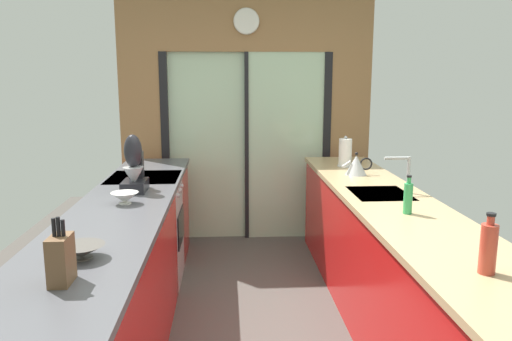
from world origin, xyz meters
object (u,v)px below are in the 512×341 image
kettle (356,165)px  soap_bottle_near (488,248)px  stand_mixer (134,170)px  mixing_bowl_near (82,251)px  paper_towel_roll (345,153)px  oven_range (146,230)px  mixing_bowl_far (125,198)px  knife_block (61,259)px  soap_bottle_far (408,197)px

kettle → soap_bottle_near: 2.18m
stand_mixer → soap_bottle_near: bearing=-43.0°
mixing_bowl_near → stand_mixer: 1.38m
stand_mixer → paper_towel_roll: stand_mixer is taller
mixing_bowl_near → oven_range: bearing=90.6°
stand_mixer → kettle: 1.86m
mixing_bowl_near → soap_bottle_near: 1.80m
oven_range → mixing_bowl_far: bearing=-88.8°
knife_block → soap_bottle_far: 2.01m
mixing_bowl_near → mixing_bowl_far: (0.00, 1.01, 0.01)m
mixing_bowl_far → paper_towel_roll: size_ratio=0.63×
kettle → soap_bottle_far: soap_bottle_far is taller
stand_mixer → paper_towel_roll: 2.00m
oven_range → mixing_bowl_far: 1.03m
mixing_bowl_near → stand_mixer: stand_mixer is taller
oven_range → soap_bottle_near: soap_bottle_near is taller
soap_bottle_far → paper_towel_roll: 1.63m
oven_range → soap_bottle_far: size_ratio=3.83×
mixing_bowl_far → soap_bottle_far: 1.81m
kettle → oven_range: bearing=179.6°
mixing_bowl_far → soap_bottle_far: (1.78, -0.34, 0.06)m
oven_range → paper_towel_roll: paper_towel_roll is taller
oven_range → stand_mixer: stand_mixer is taller
oven_range → mixing_bowl_near: (0.02, -1.91, 0.50)m
knife_block → paper_towel_roll: (1.78, 2.58, 0.03)m
oven_range → soap_bottle_near: (1.80, -2.19, 0.58)m
mixing_bowl_near → kettle: kettle is taller
mixing_bowl_far → kettle: kettle is taller
soap_bottle_far → mixing_bowl_near: bearing=-159.6°
mixing_bowl_near → stand_mixer: (0.00, 1.38, 0.13)m
soap_bottle_near → mixing_bowl_near: bearing=171.0°
oven_range → stand_mixer: bearing=-88.0°
soap_bottle_far → paper_towel_roll: paper_towel_roll is taller
oven_range → stand_mixer: 0.82m
mixing_bowl_far → soap_bottle_far: soap_bottle_far is taller
stand_mixer → soap_bottle_near: 2.44m
knife_block → oven_range: bearing=90.5°
paper_towel_roll → mixing_bowl_far: bearing=-144.0°
paper_towel_roll → mixing_bowl_near: bearing=-127.8°
knife_block → stand_mixer: bearing=90.0°
oven_range → paper_towel_roll: (1.80, 0.39, 0.59)m
mixing_bowl_far → kettle: (1.78, 0.89, 0.04)m
mixing_bowl_near → paper_towel_roll: (1.78, 2.30, 0.09)m
soap_bottle_near → paper_towel_roll: bearing=90.0°
mixing_bowl_near → mixing_bowl_far: mixing_bowl_far is taller
kettle → soap_bottle_far: bearing=-90.1°
mixing_bowl_far → paper_towel_roll: bearing=36.0°
mixing_bowl_near → paper_towel_roll: paper_towel_roll is taller
kettle → mixing_bowl_near: bearing=-133.3°
knife_block → paper_towel_roll: size_ratio=0.97×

